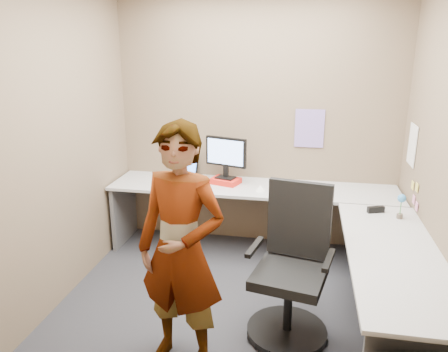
% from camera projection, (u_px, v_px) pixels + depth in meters
% --- Properties ---
extents(ground, '(3.00, 3.00, 0.00)m').
position_uv_depth(ground, '(237.00, 300.00, 3.81)').
color(ground, '#222227').
rests_on(ground, ground).
extents(wall_back, '(3.00, 0.00, 3.00)m').
position_uv_depth(wall_back, '(257.00, 122.00, 4.65)').
color(wall_back, brown).
rests_on(wall_back, ground).
extents(wall_right, '(0.00, 2.70, 2.70)m').
position_uv_depth(wall_right, '(443.00, 159.00, 3.16)').
color(wall_right, brown).
rests_on(wall_right, ground).
extents(wall_left, '(0.00, 2.70, 2.70)m').
position_uv_depth(wall_left, '(63.00, 142.00, 3.69)').
color(wall_left, brown).
rests_on(wall_left, ground).
extents(desk, '(2.98, 2.58, 0.73)m').
position_uv_depth(desk, '(292.00, 224.00, 3.93)').
color(desk, '#A6A6A6').
rests_on(desk, ground).
extents(paper_ream, '(0.34, 0.29, 0.06)m').
position_uv_depth(paper_ream, '(226.00, 181.00, 4.61)').
color(paper_ream, red).
rests_on(paper_ream, desk).
extents(monitor, '(0.45, 0.20, 0.44)m').
position_uv_depth(monitor, '(226.00, 154.00, 4.54)').
color(monitor, black).
rests_on(monitor, paper_ream).
extents(laptop, '(0.39, 0.35, 0.23)m').
position_uv_depth(laptop, '(183.00, 172.00, 4.84)').
color(laptop, black).
rests_on(laptop, desk).
extents(trackball_mouse, '(0.12, 0.08, 0.07)m').
position_uv_depth(trackball_mouse, '(183.00, 178.00, 4.72)').
color(trackball_mouse, '#B7B7BC').
rests_on(trackball_mouse, desk).
extents(origami, '(0.10, 0.10, 0.06)m').
position_uv_depth(origami, '(260.00, 188.00, 4.37)').
color(origami, white).
rests_on(origami, desk).
extents(stapler, '(0.15, 0.09, 0.05)m').
position_uv_depth(stapler, '(376.00, 210.00, 3.81)').
color(stapler, black).
rests_on(stapler, desk).
extents(flower, '(0.07, 0.07, 0.22)m').
position_uv_depth(flower, '(401.00, 202.00, 3.65)').
color(flower, brown).
rests_on(flower, desk).
extents(calendar_purple, '(0.30, 0.01, 0.40)m').
position_uv_depth(calendar_purple, '(309.00, 128.00, 4.55)').
color(calendar_purple, '#846BB7').
rests_on(calendar_purple, wall_back).
extents(calendar_white, '(0.01, 0.28, 0.38)m').
position_uv_depth(calendar_white, '(412.00, 145.00, 4.03)').
color(calendar_white, white).
rests_on(calendar_white, wall_right).
extents(sticky_note_a, '(0.01, 0.07, 0.07)m').
position_uv_depth(sticky_note_a, '(417.00, 187.00, 3.79)').
color(sticky_note_a, '#F2E059').
rests_on(sticky_note_a, wall_right).
extents(sticky_note_b, '(0.01, 0.07, 0.07)m').
position_uv_depth(sticky_note_b, '(414.00, 199.00, 3.88)').
color(sticky_note_b, pink).
rests_on(sticky_note_b, wall_right).
extents(sticky_note_c, '(0.01, 0.07, 0.07)m').
position_uv_depth(sticky_note_c, '(417.00, 206.00, 3.77)').
color(sticky_note_c, pink).
rests_on(sticky_note_c, wall_right).
extents(sticky_note_d, '(0.01, 0.07, 0.07)m').
position_uv_depth(sticky_note_d, '(413.00, 185.00, 3.94)').
color(sticky_note_d, '#F2E059').
rests_on(sticky_note_d, wall_right).
extents(office_chair, '(0.64, 0.62, 1.15)m').
position_uv_depth(office_chair, '(291.00, 277.00, 3.27)').
color(office_chair, black).
rests_on(office_chair, ground).
extents(person, '(0.69, 0.53, 1.70)m').
position_uv_depth(person, '(181.00, 250.00, 2.86)').
color(person, '#999399').
rests_on(person, ground).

